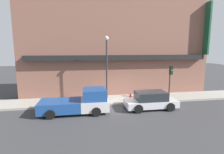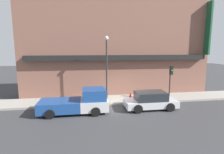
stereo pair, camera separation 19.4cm
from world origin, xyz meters
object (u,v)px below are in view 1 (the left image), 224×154
parked_car (151,100)px  fire_hydrant (130,97)px  traffic_light (170,76)px  pickup_truck (79,103)px  street_lamp (107,62)px

parked_car → fire_hydrant: bearing=127.6°
parked_car → traffic_light: size_ratio=1.34×
pickup_truck → street_lamp: bearing=40.4°
parked_car → traffic_light: 3.54m
parked_car → traffic_light: bearing=35.3°
pickup_truck → street_lamp: street_lamp is taller
pickup_truck → street_lamp: (2.48, 2.11, 3.02)m
pickup_truck → fire_hydrant: size_ratio=7.09×
fire_hydrant → traffic_light: bearing=-0.1°
parked_car → traffic_light: (2.58, 1.73, 1.69)m
parked_car → fire_hydrant: 2.15m
parked_car → fire_hydrant: (-1.26, 1.73, -0.16)m
fire_hydrant → street_lamp: (-2.16, 0.37, 3.29)m
parked_car → street_lamp: size_ratio=0.73×
street_lamp → fire_hydrant: bearing=-9.8°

